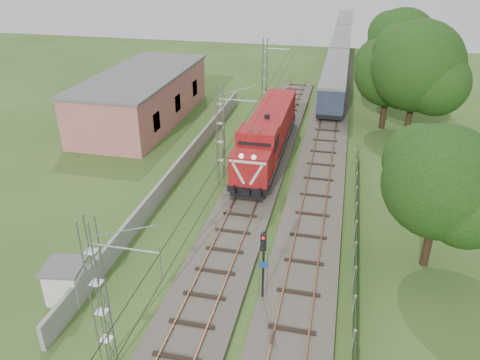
% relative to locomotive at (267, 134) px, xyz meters
% --- Properties ---
extents(ground, '(140.00, 140.00, 0.00)m').
position_rel_locomotive_xyz_m(ground, '(0.00, -16.93, -2.29)').
color(ground, '#30501E').
rests_on(ground, ground).
extents(track_main, '(4.20, 70.00, 0.45)m').
position_rel_locomotive_xyz_m(track_main, '(0.00, -9.93, -2.10)').
color(track_main, '#6B6054').
rests_on(track_main, ground).
extents(track_side, '(4.20, 80.00, 0.45)m').
position_rel_locomotive_xyz_m(track_side, '(5.00, 3.07, -2.10)').
color(track_side, '#6B6054').
rests_on(track_side, ground).
extents(catenary, '(3.31, 70.00, 8.00)m').
position_rel_locomotive_xyz_m(catenary, '(-2.95, -4.93, 1.76)').
color(catenary, gray).
rests_on(catenary, ground).
extents(boundary_wall, '(0.25, 40.00, 1.50)m').
position_rel_locomotive_xyz_m(boundary_wall, '(-6.50, -4.93, -1.54)').
color(boundary_wall, '#9E9E99').
rests_on(boundary_wall, ground).
extents(station_building, '(8.40, 20.40, 5.22)m').
position_rel_locomotive_xyz_m(station_building, '(-15.00, 7.07, 0.35)').
color(station_building, '#B87263').
rests_on(station_building, ground).
extents(fence, '(0.12, 32.00, 1.20)m').
position_rel_locomotive_xyz_m(fence, '(8.00, -13.93, -1.69)').
color(fence, black).
rests_on(fence, ground).
extents(locomotive, '(3.07, 17.55, 4.46)m').
position_rel_locomotive_xyz_m(locomotive, '(0.00, 0.00, 0.00)').
color(locomotive, black).
rests_on(locomotive, ground).
extents(coach_rake, '(2.94, 65.55, 3.40)m').
position_rel_locomotive_xyz_m(coach_rake, '(5.00, 42.63, 0.17)').
color(coach_rake, black).
rests_on(coach_rake, ground).
extents(signal_post, '(0.50, 0.39, 4.50)m').
position_rel_locomotive_xyz_m(signal_post, '(3.11, -19.13, 0.81)').
color(signal_post, black).
rests_on(signal_post, ground).
extents(relay_hut, '(2.38, 2.38, 2.16)m').
position_rel_locomotive_xyz_m(relay_hut, '(-7.40, -21.15, -1.20)').
color(relay_hut, silver).
rests_on(relay_hut, ground).
extents(tree_a, '(6.88, 6.55, 8.92)m').
position_rel_locomotive_xyz_m(tree_a, '(12.22, -13.62, 3.28)').
color(tree_a, '#331E14').
rests_on(tree_a, ground).
extents(tree_b, '(8.93, 8.51, 11.58)m').
position_rel_locomotive_xyz_m(tree_b, '(12.89, 7.43, 4.94)').
color(tree_b, '#331E14').
rests_on(tree_b, ground).
extents(tree_c, '(7.30, 6.95, 9.46)m').
position_rel_locomotive_xyz_m(tree_c, '(10.65, 10.27, 3.61)').
color(tree_c, '#331E14').
rests_on(tree_c, ground).
extents(tree_d, '(8.47, 8.07, 10.98)m').
position_rel_locomotive_xyz_m(tree_d, '(12.53, 21.17, 4.57)').
color(tree_d, '#331E14').
rests_on(tree_d, ground).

